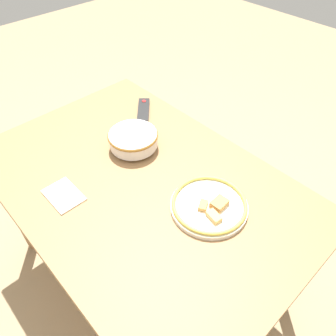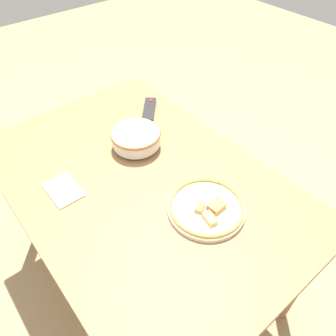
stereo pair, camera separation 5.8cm
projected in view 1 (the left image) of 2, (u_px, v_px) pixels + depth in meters
ground_plane at (149, 273)px, 1.82m from camera, size 8.00×8.00×0.00m
dining_table at (142, 195)px, 1.35m from camera, size 1.35×0.90×0.75m
noodle_bowl at (133, 139)px, 1.41m from camera, size 0.22×0.22×0.08m
food_plate at (209, 205)px, 1.18m from camera, size 0.28×0.28×0.04m
tv_remote at (144, 111)px, 1.62m from camera, size 0.18×0.17×0.02m
folded_napkin at (64, 195)px, 1.24m from camera, size 0.16×0.11×0.01m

